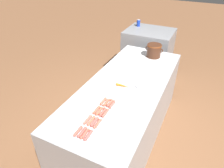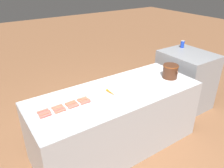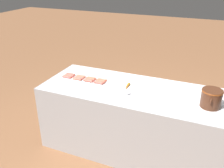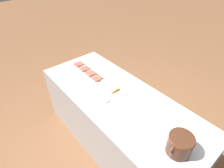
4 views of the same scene
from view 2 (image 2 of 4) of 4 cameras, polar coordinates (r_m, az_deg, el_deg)
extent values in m
plane|color=brown|center=(3.29, 1.08, -15.31)|extent=(20.00, 20.00, 0.00)
cube|color=#9EA0A5|center=(3.02, 1.15, -9.24)|extent=(0.90, 2.24, 0.86)
cube|color=silver|center=(2.79, 1.23, -2.03)|extent=(0.88, 2.20, 0.00)
cube|color=gray|center=(4.15, 18.31, 1.05)|extent=(0.86, 0.71, 0.99)
cylinder|color=#BF5B4B|center=(2.51, -17.47, -6.64)|extent=(0.03, 0.10, 0.03)
sphere|color=#BF5B4B|center=(2.50, -18.61, -6.97)|extent=(0.03, 0.03, 0.03)
sphere|color=#BF5B4B|center=(2.52, -16.35, -6.30)|extent=(0.03, 0.03, 0.03)
cylinder|color=#C06450|center=(2.54, -14.04, -5.61)|extent=(0.03, 0.11, 0.03)
sphere|color=#C06450|center=(2.53, -15.15, -5.93)|extent=(0.03, 0.03, 0.03)
sphere|color=#C06450|center=(2.56, -12.94, -5.29)|extent=(0.03, 0.03, 0.03)
cylinder|color=#C66047|center=(2.58, -10.73, -4.67)|extent=(0.03, 0.11, 0.03)
sphere|color=#C66047|center=(2.57, -11.81, -4.97)|extent=(0.03, 0.03, 0.03)
sphere|color=#C66047|center=(2.60, -9.66, -4.37)|extent=(0.03, 0.03, 0.03)
cylinder|color=#C6654D|center=(2.64, -7.78, -3.69)|extent=(0.03, 0.11, 0.03)
sphere|color=#C6654D|center=(2.62, -8.78, -4.03)|extent=(0.03, 0.03, 0.03)
sphere|color=#C6654D|center=(2.66, -6.80, -3.36)|extent=(0.03, 0.03, 0.03)
cylinder|color=#C9594E|center=(2.47, -17.06, -7.04)|extent=(0.03, 0.11, 0.03)
sphere|color=#C9594E|center=(2.47, -18.23, -7.34)|extent=(0.03, 0.03, 0.03)
sphere|color=#C9594E|center=(2.48, -15.90, -6.73)|extent=(0.03, 0.03, 0.03)
cylinder|color=#CE684B|center=(2.51, -13.69, -5.99)|extent=(0.03, 0.10, 0.03)
sphere|color=#CE684B|center=(2.50, -14.81, -6.33)|extent=(0.03, 0.03, 0.03)
sphere|color=#CE684B|center=(2.53, -12.59, -5.65)|extent=(0.03, 0.03, 0.03)
cylinder|color=#CD6247|center=(2.55, -10.49, -5.04)|extent=(0.03, 0.11, 0.03)
sphere|color=#CD6247|center=(2.54, -11.59, -5.34)|extent=(0.03, 0.03, 0.03)
sphere|color=#CD6247|center=(2.57, -9.40, -4.74)|extent=(0.03, 0.03, 0.03)
cylinder|color=#CA6349|center=(2.61, -7.44, -4.08)|extent=(0.04, 0.11, 0.03)
sphere|color=#CA6349|center=(2.59, -8.51, -4.36)|extent=(0.03, 0.03, 0.03)
sphere|color=#CA6349|center=(2.62, -6.39, -3.80)|extent=(0.03, 0.03, 0.03)
cylinder|color=#CA5C49|center=(2.45, -16.94, -7.41)|extent=(0.04, 0.11, 0.03)
sphere|color=#CA5C49|center=(2.44, -18.13, -7.71)|extent=(0.03, 0.03, 0.03)
sphere|color=#CA5C49|center=(2.46, -15.76, -7.11)|extent=(0.03, 0.03, 0.03)
cylinder|color=#C25A4F|center=(2.48, -13.39, -6.36)|extent=(0.03, 0.11, 0.03)
sphere|color=#C25A4F|center=(2.47, -14.52, -6.69)|extent=(0.03, 0.03, 0.03)
sphere|color=#C25A4F|center=(2.50, -12.26, -6.03)|extent=(0.03, 0.03, 0.03)
cylinder|color=#CC5A4B|center=(2.53, -10.10, -5.35)|extent=(0.04, 0.11, 0.03)
sphere|color=#CC5A4B|center=(2.51, -11.14, -5.73)|extent=(0.03, 0.03, 0.03)
sphere|color=#CC5A4B|center=(2.55, -9.07, -4.98)|extent=(0.03, 0.03, 0.03)
cylinder|color=#C05C49|center=(2.58, -6.97, -4.36)|extent=(0.03, 0.11, 0.03)
sphere|color=#C05C49|center=(2.56, -7.97, -4.73)|extent=(0.03, 0.03, 0.03)
sphere|color=#C05C49|center=(2.61, -6.00, -4.00)|extent=(0.03, 0.03, 0.03)
cylinder|color=#C85A51|center=(2.42, -16.71, -7.86)|extent=(0.03, 0.11, 0.03)
sphere|color=#C85A51|center=(2.41, -17.90, -8.21)|extent=(0.03, 0.03, 0.03)
sphere|color=#C85A51|center=(2.43, -15.54, -7.52)|extent=(0.03, 0.03, 0.03)
cylinder|color=#BF614C|center=(2.45, -13.19, -6.80)|extent=(0.03, 0.11, 0.03)
sphere|color=#BF614C|center=(2.44, -14.35, -7.12)|extent=(0.03, 0.03, 0.03)
sphere|color=#BF614C|center=(2.47, -12.04, -6.48)|extent=(0.03, 0.03, 0.03)
cylinder|color=#C85E4E|center=(2.50, -9.84, -5.72)|extent=(0.03, 0.10, 0.03)
sphere|color=#C85E4E|center=(2.49, -10.93, -6.06)|extent=(0.03, 0.03, 0.03)
sphere|color=#C85E4E|center=(2.52, -8.75, -5.38)|extent=(0.03, 0.03, 0.03)
cylinder|color=#C8594B|center=(2.55, -6.78, -4.74)|extent=(0.03, 0.11, 0.03)
sphere|color=#C8594B|center=(2.53, -7.79, -5.11)|extent=(0.03, 0.03, 0.03)
sphere|color=#C8594B|center=(2.58, -5.78, -4.38)|extent=(0.03, 0.03, 0.03)
cylinder|color=#472616|center=(3.22, 14.79, 3.18)|extent=(0.21, 0.21, 0.20)
torus|color=brown|center=(3.19, 14.97, 4.58)|extent=(0.22, 0.22, 0.02)
torus|color=#472616|center=(3.27, 13.50, 4.12)|extent=(0.06, 0.01, 0.06)
torus|color=#472616|center=(3.15, 16.21, 2.85)|extent=(0.06, 0.01, 0.06)
cylinder|color=#B7B7BC|center=(2.77, 3.90, -2.11)|extent=(0.12, 0.20, 0.01)
ellipsoid|color=#B7B7BC|center=(2.66, 2.76, -3.29)|extent=(0.09, 0.08, 0.02)
cone|color=orange|center=(2.74, -0.36, -2.17)|extent=(0.17, 0.04, 0.03)
sphere|color=#387F2D|center=(2.80, -1.26, -1.44)|extent=(0.02, 0.02, 0.02)
cylinder|color=#1938B2|center=(4.22, 17.68, 9.73)|extent=(0.07, 0.07, 0.12)
cylinder|color=silver|center=(4.20, 17.80, 10.54)|extent=(0.06, 0.06, 0.00)
camera|label=1|loc=(1.34, -59.08, 14.07)|focal=32.44mm
camera|label=3|loc=(2.26, 71.69, 8.11)|focal=39.49mm
camera|label=4|loc=(2.74, 40.57, 22.74)|focal=28.98mm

